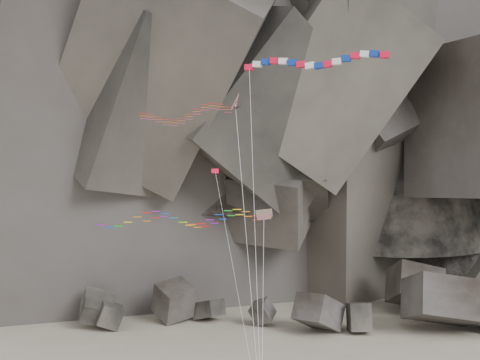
{
  "coord_description": "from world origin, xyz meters",
  "views": [
    {
      "loc": [
        -0.03,
        -45.68,
        18.98
      ],
      "look_at": [
        1.31,
        6.0,
        18.97
      ],
      "focal_mm": 45.0,
      "sensor_mm": 36.0,
      "label": 1
    }
  ],
  "objects_px": {
    "banner_kite": "(314,63)",
    "pennant_kite": "(222,209)",
    "parafoil_kite": "(176,218)",
    "delta_kite": "(182,114)"
  },
  "relations": [
    {
      "from": "delta_kite",
      "to": "parafoil_kite",
      "type": "relative_size",
      "value": 1.62
    },
    {
      "from": "banner_kite",
      "to": "pennant_kite",
      "type": "xyz_separation_m",
      "value": [
        -7.35,
        1.22,
        -11.72
      ]
    },
    {
      "from": "pennant_kite",
      "to": "delta_kite",
      "type": "bearing_deg",
      "value": -160.15
    },
    {
      "from": "delta_kite",
      "to": "parafoil_kite",
      "type": "bearing_deg",
      "value": 123.54
    },
    {
      "from": "parafoil_kite",
      "to": "delta_kite",
      "type": "bearing_deg",
      "value": -70.56
    },
    {
      "from": "delta_kite",
      "to": "parafoil_kite",
      "type": "distance_m",
      "value": 8.51
    },
    {
      "from": "parafoil_kite",
      "to": "pennant_kite",
      "type": "distance_m",
      "value": 3.79
    },
    {
      "from": "delta_kite",
      "to": "pennant_kite",
      "type": "distance_m",
      "value": 8.34
    },
    {
      "from": "delta_kite",
      "to": "banner_kite",
      "type": "relative_size",
      "value": 0.88
    },
    {
      "from": "banner_kite",
      "to": "pennant_kite",
      "type": "distance_m",
      "value": 13.89
    }
  ]
}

